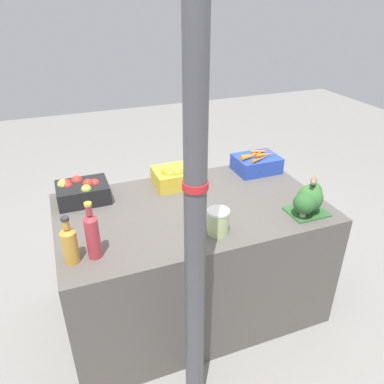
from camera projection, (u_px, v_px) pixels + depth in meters
ground_plane at (192, 304)px, 2.62m from camera, size 10.00×10.00×0.00m
market_table at (192, 259)px, 2.43m from camera, size 1.59×0.93×0.79m
support_pole at (195, 212)px, 1.43m from camera, size 0.10×0.10×2.38m
apple_crate at (82, 191)px, 2.28m from camera, size 0.31×0.23×0.15m
orange_crate at (178, 176)px, 2.46m from camera, size 0.31×0.23×0.15m
carrot_crate at (256, 163)px, 2.66m from camera, size 0.31×0.23×0.15m
broccoli_pile at (309, 199)px, 2.13m from camera, size 0.23×0.19×0.18m
juice_bottle_amber at (70, 244)px, 1.74m from camera, size 0.07×0.07×0.25m
juice_bottle_ruby at (92, 235)px, 1.77m from camera, size 0.07×0.07×0.30m
pickle_jar at (218, 222)px, 1.97m from camera, size 0.12×0.12×0.14m
sparrow_bird at (314, 181)px, 2.07m from camera, size 0.10×0.11×0.05m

